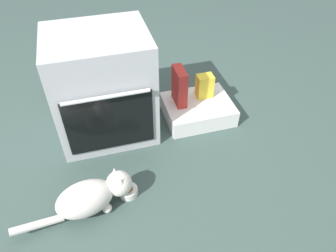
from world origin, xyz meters
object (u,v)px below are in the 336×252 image
snack_bag (205,86)px  cereal_box (180,86)px  oven (103,87)px  pantry_cabinet (198,109)px  cat (91,196)px  food_bowl (128,191)px

snack_bag → cereal_box: bearing=-174.1°
oven → cereal_box: oven is taller
pantry_cabinet → cat: (-0.86, -0.62, 0.05)m
cereal_box → cat: bearing=-137.3°
food_bowl → oven: bearing=92.5°
oven → pantry_cabinet: bearing=-3.7°
snack_bag → food_bowl: bearing=-138.1°
pantry_cabinet → cat: size_ratio=0.73×
pantry_cabinet → food_bowl: size_ratio=4.31×
food_bowl → snack_bag: 0.98m
pantry_cabinet → snack_bag: (0.07, 0.07, 0.16)m
oven → cereal_box: size_ratio=2.69×
food_bowl → snack_bag: bearing=41.9°
food_bowl → cereal_box: bearing=50.5°
pantry_cabinet → food_bowl: pantry_cabinet is taller
food_bowl → cat: size_ratio=0.17×
oven → cereal_box: (0.54, 0.00, -0.10)m
pantry_cabinet → cereal_box: (-0.14, 0.05, 0.21)m
cat → snack_bag: size_ratio=3.83×
oven → food_bowl: bearing=-87.5°
pantry_cabinet → snack_bag: bearing=44.7°
food_bowl → cereal_box: size_ratio=0.41×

